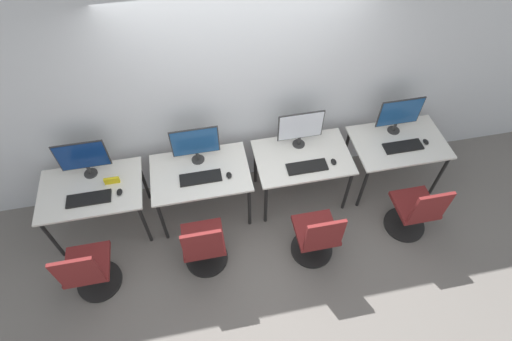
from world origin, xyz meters
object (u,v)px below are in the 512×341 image
Objects in this scene: monitor_far_left at (83,157)px; office_chair_right at (316,238)px; office_chair_left at (204,247)px; monitor_right at (301,127)px; office_chair_far_right at (415,212)px; keyboard_far_left at (89,199)px; mouse_far_left at (119,192)px; keyboard_left at (201,178)px; monitor_far_right at (400,114)px; mouse_left at (229,175)px; keyboard_far_right at (403,146)px; monitor_left at (195,143)px; keyboard_right at (307,167)px; office_chair_far_left at (89,272)px; mouse_right at (334,162)px; mouse_far_right at (426,142)px.

office_chair_right is (2.31, -1.07, -0.63)m from monitor_far_left.
monitor_right reaches higher than office_chair_left.
keyboard_far_left is at bearing 169.94° from office_chair_far_right.
mouse_far_left is 0.20× the size of keyboard_left.
monitor_far_right is 0.58× the size of office_chair_far_right.
monitor_far_left reaches higher than office_chair_right.
office_chair_left is at bearing -159.39° from monitor_far_right.
keyboard_far_right is at bearing 0.87° from mouse_left.
monitor_left is 0.50m from mouse_left.
monitor_left reaches higher than office_chair_far_right.
keyboard_far_left is 1.18m from keyboard_left.
office_chair_far_right reaches higher than keyboard_far_left.
keyboard_right is at bearing -3.13° from mouse_left.
monitor_right is at bearing 13.43° from keyboard_left.
office_chair_far_left is 1.73× the size of monitor_right.
office_chair_right is at bearing -17.26° from keyboard_far_left.
keyboard_right is at bearing 14.17° from office_chair_far_left.
mouse_right is (1.18, -0.04, 0.00)m from mouse_left.
monitor_right reaches higher than mouse_far_right.
office_chair_far_left is 1.98× the size of keyboard_far_right.
keyboard_far_left is (0.00, -0.35, -0.27)m from monitor_far_left.
keyboard_right is 1.33m from office_chair_far_right.
keyboard_left is 1.00× the size of keyboard_far_right.
monitor_right is at bearing 169.68° from mouse_far_right.
mouse_far_right is (0.29, 0.01, 0.01)m from keyboard_far_right.
mouse_left is at bearing 176.87° from keyboard_right.
mouse_left is 0.20× the size of keyboard_far_right.
office_chair_far_right is (1.14, -0.59, -0.37)m from keyboard_right.
keyboard_right is (0.00, -0.36, -0.27)m from monitor_right.
mouse_far_left reaches higher than keyboard_right.
keyboard_far_left is 1.31m from office_chair_left.
mouse_far_right is at bearing -4.30° from monitor_far_left.
monitor_left is 5.79× the size of mouse_right.
mouse_far_right is at bearing -5.55° from monitor_left.
office_chair_far_right is at bearing -27.51° from keyboard_right.
mouse_far_left is 3.25m from monitor_far_right.
office_chair_right is (2.31, -0.72, -0.37)m from keyboard_far_left.
mouse_far_left is at bearing 178.62° from keyboard_right.
office_chair_far_left is at bearing -177.49° from office_chair_left.
monitor_far_left is 0.52m from mouse_far_left.
keyboard_far_left is 0.87× the size of monitor_far_right.
monitor_right is 0.45m from keyboard_right.
mouse_far_right is at bearing 3.57° from keyboard_right.
office_chair_far_left is at bearing 178.22° from office_chair_right.
monitor_left reaches higher than keyboard_right.
monitor_far_left is 1.18m from office_chair_far_left.
monitor_far_left is 1.25m from keyboard_left.
mouse_far_right is (1.47, -0.27, -0.26)m from monitor_right.
office_chair_far_right is (1.19, 0.10, 0.00)m from office_chair_right.
office_chair_right reaches higher than keyboard_left.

